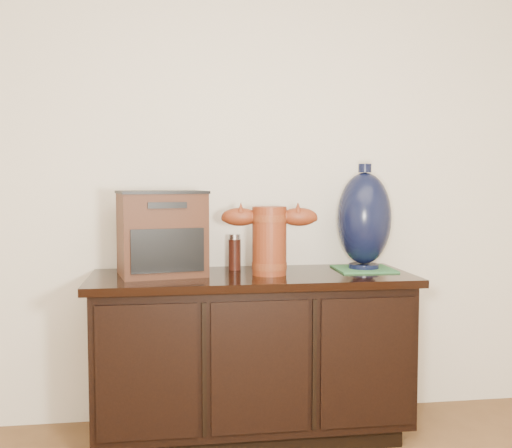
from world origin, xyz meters
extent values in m
plane|color=white|center=(0.00, 2.50, 1.30)|extent=(4.50, 0.00, 4.50)
cube|color=black|center=(0.00, 2.23, 0.04)|extent=(1.29, 0.45, 0.08)
cube|color=black|center=(0.00, 2.23, 0.40)|extent=(1.40, 0.50, 0.64)
cube|color=black|center=(0.00, 2.23, 0.74)|extent=(1.46, 0.56, 0.03)
cube|color=black|center=(-0.47, 1.97, 0.40)|extent=(0.41, 0.01, 0.56)
cube|color=black|center=(0.00, 1.97, 0.40)|extent=(0.41, 0.01, 0.56)
cube|color=black|center=(0.47, 1.97, 0.40)|extent=(0.41, 0.01, 0.56)
cylinder|color=maroon|center=(0.08, 2.20, 0.91)|extent=(0.18, 0.18, 0.31)
cylinder|color=#46190D|center=(0.08, 2.20, 0.80)|extent=(0.18, 0.18, 0.03)
cylinder|color=#46190D|center=(0.08, 2.20, 1.01)|extent=(0.18, 0.18, 0.03)
ellipsoid|color=maroon|center=(-0.06, 2.22, 1.02)|extent=(0.17, 0.10, 0.08)
ellipsoid|color=maroon|center=(0.21, 2.18, 1.02)|extent=(0.17, 0.10, 0.08)
cube|color=#3A1C0E|center=(-0.41, 2.27, 0.94)|extent=(0.42, 0.36, 0.37)
cube|color=black|center=(-0.38, 2.12, 0.88)|extent=(0.31, 0.07, 0.19)
cube|color=black|center=(-0.41, 2.27, 1.13)|extent=(0.43, 0.37, 0.01)
cube|color=#32713D|center=(0.55, 2.29, 0.76)|extent=(0.27, 0.27, 0.01)
cylinder|color=black|center=(0.55, 2.29, 0.77)|extent=(0.14, 0.14, 0.02)
ellipsoid|color=black|center=(0.55, 2.29, 1.00)|extent=(0.26, 0.26, 0.44)
cylinder|color=black|center=(0.55, 2.29, 1.24)|extent=(0.06, 0.06, 0.04)
cylinder|color=#50190D|center=(-0.06, 2.38, 0.83)|extent=(0.06, 0.06, 0.15)
cylinder|color=silver|center=(-0.06, 2.38, 0.91)|extent=(0.05, 0.05, 0.02)
camera|label=1|loc=(-0.37, -0.45, 1.17)|focal=42.00mm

